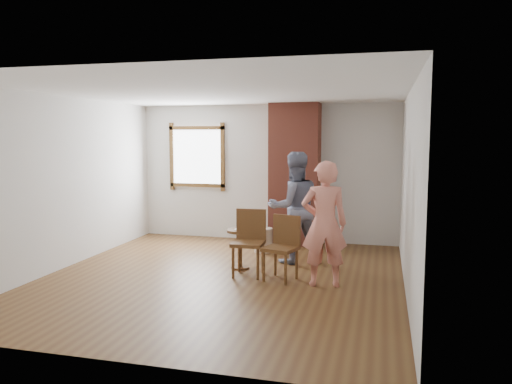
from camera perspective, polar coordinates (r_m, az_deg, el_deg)
ground at (r=7.19m, az=-3.95°, el=-9.77°), size 5.50×5.50×0.00m
room_shell at (r=7.50m, az=-3.01°, el=4.92°), size 5.04×5.52×2.62m
brick_chimney at (r=9.22m, az=4.45°, el=2.01°), size 0.90×0.50×2.60m
stoneware_crock at (r=8.71m, az=0.85°, el=-5.50°), size 0.43×0.43×0.41m
dark_pot at (r=9.44m, az=-0.08°, el=-5.39°), size 0.16×0.16×0.15m
dining_chair_left at (r=7.24m, az=-0.76°, el=-5.33°), size 0.46×0.46×0.94m
dining_chair_right at (r=7.02m, az=3.10°, el=-5.94°), size 0.52×0.52×0.90m
side_table at (r=7.59m, az=-1.82°, el=-5.77°), size 0.40×0.40×0.60m
cake_plate at (r=7.55m, az=-1.83°, el=-4.27°), size 0.18×0.18×0.01m
cake_slice at (r=7.54m, az=-1.76°, el=-4.02°), size 0.08×0.07×0.06m
man at (r=7.90m, az=4.39°, el=-1.78°), size 1.07×1.00×1.76m
person_pink at (r=6.69m, az=7.82°, el=-3.63°), size 0.69×0.53×1.68m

